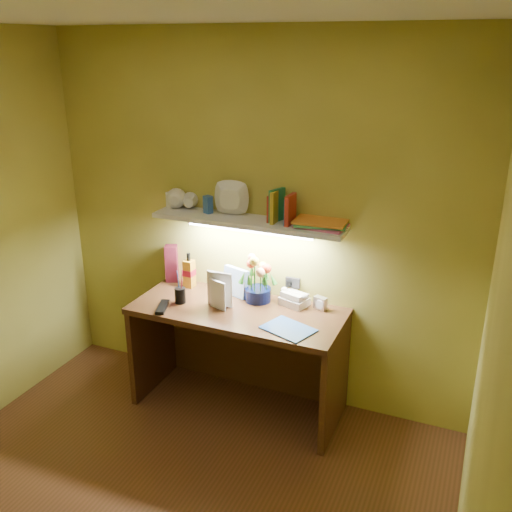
{
  "coord_description": "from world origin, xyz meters",
  "views": [
    {
      "loc": [
        1.44,
        -1.86,
        2.38
      ],
      "look_at": [
        0.07,
        1.35,
        1.08
      ],
      "focal_mm": 40.0,
      "sensor_mm": 36.0,
      "label": 1
    }
  ],
  "objects_px": {
    "telephone": "(294,298)",
    "desk": "(238,359)",
    "flower_bouquet": "(258,279)",
    "whisky_bottle": "(189,270)",
    "desk_clock": "(320,303)"
  },
  "relations": [
    {
      "from": "flower_bouquet",
      "to": "telephone",
      "type": "relative_size",
      "value": 1.78
    },
    {
      "from": "flower_bouquet",
      "to": "desk_clock",
      "type": "height_order",
      "value": "flower_bouquet"
    },
    {
      "from": "telephone",
      "to": "desk",
      "type": "bearing_deg",
      "value": -131.08
    },
    {
      "from": "desk",
      "to": "flower_bouquet",
      "type": "relative_size",
      "value": 4.48
    },
    {
      "from": "desk",
      "to": "flower_bouquet",
      "type": "bearing_deg",
      "value": 66.92
    },
    {
      "from": "whisky_bottle",
      "to": "desk_clock",
      "type": "bearing_deg",
      "value": 0.52
    },
    {
      "from": "whisky_bottle",
      "to": "desk",
      "type": "bearing_deg",
      "value": -22.93
    },
    {
      "from": "desk",
      "to": "telephone",
      "type": "distance_m",
      "value": 0.57
    },
    {
      "from": "desk_clock",
      "to": "whisky_bottle",
      "type": "relative_size",
      "value": 0.34
    },
    {
      "from": "desk",
      "to": "whisky_bottle",
      "type": "bearing_deg",
      "value": 157.07
    },
    {
      "from": "flower_bouquet",
      "to": "telephone",
      "type": "xyz_separation_m",
      "value": [
        0.25,
        0.03,
        -0.1
      ]
    },
    {
      "from": "telephone",
      "to": "whisky_bottle",
      "type": "bearing_deg",
      "value": -162.84
    },
    {
      "from": "flower_bouquet",
      "to": "whisky_bottle",
      "type": "bearing_deg",
      "value": 177.44
    },
    {
      "from": "flower_bouquet",
      "to": "telephone",
      "type": "distance_m",
      "value": 0.27
    },
    {
      "from": "desk",
      "to": "flower_bouquet",
      "type": "height_order",
      "value": "flower_bouquet"
    }
  ]
}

